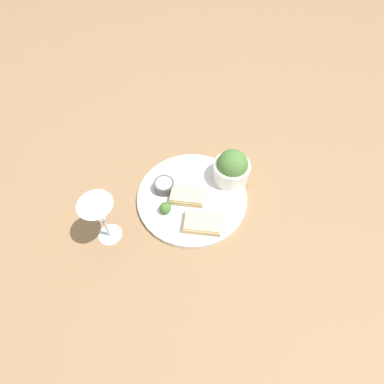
% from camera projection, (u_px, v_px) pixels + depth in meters
% --- Properties ---
extents(ground_plane, '(4.00, 4.00, 0.00)m').
position_uv_depth(ground_plane, '(192.00, 199.00, 0.86)').
color(ground_plane, '#93704C').
extents(dinner_plate, '(0.31, 0.31, 0.01)m').
position_uv_depth(dinner_plate, '(192.00, 197.00, 0.86)').
color(dinner_plate, white).
rests_on(dinner_plate, ground_plane).
extents(salad_bowl, '(0.10, 0.10, 0.10)m').
position_uv_depth(salad_bowl, '(232.00, 168.00, 0.85)').
color(salad_bowl, white).
rests_on(salad_bowl, dinner_plate).
extents(sauce_ramekin, '(0.06, 0.06, 0.03)m').
position_uv_depth(sauce_ramekin, '(164.00, 186.00, 0.85)').
color(sauce_ramekin, '#4C4C4C').
rests_on(sauce_ramekin, dinner_plate).
extents(cheese_toast_near, '(0.12, 0.11, 0.03)m').
position_uv_depth(cheese_toast_near, '(202.00, 223.00, 0.79)').
color(cheese_toast_near, '#D1B27F').
rests_on(cheese_toast_near, dinner_plate).
extents(cheese_toast_far, '(0.11, 0.10, 0.03)m').
position_uv_depth(cheese_toast_far, '(187.00, 196.00, 0.84)').
color(cheese_toast_far, '#D1B27F').
rests_on(cheese_toast_far, dinner_plate).
extents(wine_glass, '(0.08, 0.08, 0.16)m').
position_uv_depth(wine_glass, '(100.00, 215.00, 0.71)').
color(wine_glass, silver).
rests_on(wine_glass, ground_plane).
extents(garnish, '(0.03, 0.03, 0.03)m').
position_uv_depth(garnish, '(165.00, 208.00, 0.81)').
color(garnish, '#477533').
rests_on(garnish, dinner_plate).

